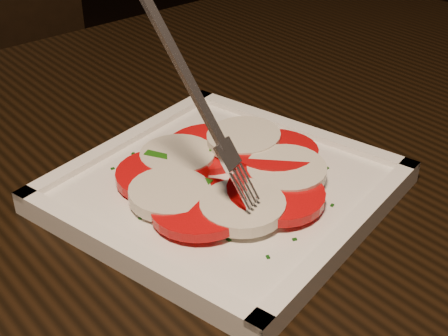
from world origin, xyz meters
name	(u,v)px	position (x,y,z in m)	size (l,w,h in m)	color
table	(218,229)	(0.08, -0.12, 0.65)	(1.20, 0.80, 0.75)	black
chair	(0,112)	(0.09, 0.53, 0.53)	(0.48, 0.48, 0.93)	black
plate	(224,190)	(0.03, -0.19, 0.76)	(0.25, 0.25, 0.01)	white
caprese_salad	(224,173)	(0.03, -0.19, 0.77)	(0.21, 0.20, 0.03)	red
fork	(185,97)	(-0.01, -0.19, 0.86)	(0.04, 0.10, 0.15)	white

